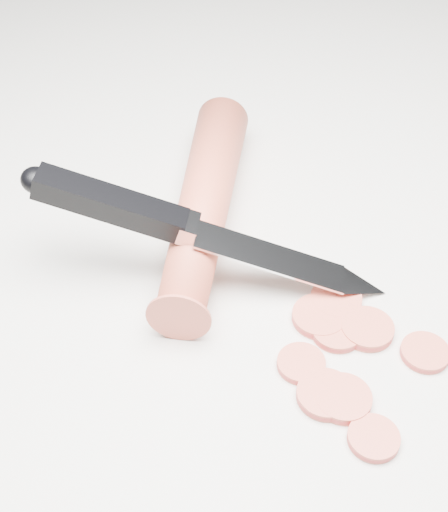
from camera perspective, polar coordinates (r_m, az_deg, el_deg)
ground at (r=0.50m, az=4.86°, el=-3.57°), size 2.40×2.40×0.00m
carrot at (r=0.54m, az=-1.60°, el=4.20°), size 0.19×0.19×0.04m
carrot_slice_0 at (r=0.45m, az=8.14°, el=-10.92°), size 0.04×0.04×0.01m
carrot_slice_1 at (r=0.45m, az=9.52°, el=-11.19°), size 0.03×0.03×0.01m
carrot_slice_2 at (r=0.48m, az=15.78°, el=-7.44°), size 0.03×0.03×0.01m
carrot_slice_3 at (r=0.49m, az=11.39°, el=-5.75°), size 0.04×0.04×0.01m
carrot_slice_4 at (r=0.49m, az=7.64°, el=-4.82°), size 0.04×0.04×0.01m
carrot_slice_5 at (r=0.48m, az=9.03°, el=-5.95°), size 0.03×0.03×0.01m
carrot_slice_6 at (r=0.46m, az=6.19°, el=-8.55°), size 0.03×0.03×0.01m
carrot_slice_7 at (r=0.50m, az=8.95°, el=-3.47°), size 0.04×0.04×0.01m
carrot_slice_8 at (r=0.44m, az=11.88°, el=-14.08°), size 0.03×0.03×0.01m
kitchen_knife at (r=0.48m, az=-1.20°, el=2.02°), size 0.20×0.20×0.09m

